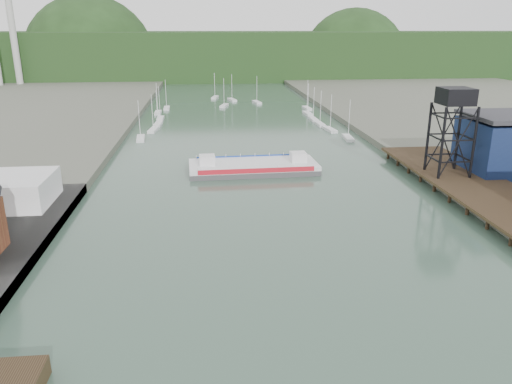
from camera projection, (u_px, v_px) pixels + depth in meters
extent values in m
cube|color=black|center=(494.00, 196.00, 82.43)|extent=(14.00, 70.00, 0.50)
cylinder|color=black|center=(458.00, 204.00, 82.21)|extent=(0.60, 0.60, 2.20)
cylinder|color=black|center=(442.00, 144.00, 89.29)|extent=(0.50, 0.50, 13.00)
cylinder|color=black|center=(474.00, 143.00, 89.86)|extent=(0.50, 0.50, 13.00)
cylinder|color=black|center=(428.00, 137.00, 94.96)|extent=(0.50, 0.50, 13.00)
cylinder|color=black|center=(458.00, 136.00, 95.53)|extent=(0.50, 0.50, 13.00)
cube|color=black|center=(456.00, 96.00, 89.90)|extent=(5.50, 5.50, 3.00)
cube|color=silver|center=(141.00, 139.00, 132.47)|extent=(2.67, 7.65, 0.90)
cube|color=silver|center=(153.00, 130.00, 143.46)|extent=(2.81, 7.67, 0.90)
cube|color=silver|center=(158.00, 124.00, 151.89)|extent=(2.35, 7.59, 0.90)
cube|color=silver|center=(160.00, 119.00, 161.25)|extent=(2.01, 7.50, 0.90)
cube|color=silver|center=(158.00, 113.00, 172.65)|extent=(2.00, 7.50, 0.90)
cube|color=silver|center=(167.00, 108.00, 182.16)|extent=(2.16, 7.54, 0.90)
cube|color=silver|center=(348.00, 138.00, 133.08)|extent=(2.53, 7.62, 0.90)
cube|color=silver|center=(330.00, 130.00, 143.72)|extent=(2.76, 7.67, 0.90)
cube|color=silver|center=(320.00, 124.00, 151.92)|extent=(2.22, 7.56, 0.90)
cube|color=silver|center=(313.00, 119.00, 160.40)|extent=(2.18, 7.54, 0.90)
cube|color=silver|center=(308.00, 114.00, 170.92)|extent=(2.46, 7.61, 0.90)
cube|color=silver|center=(307.00, 108.00, 182.09)|extent=(2.48, 7.61, 0.90)
cube|color=silver|center=(224.00, 106.00, 187.78)|extent=(3.78, 7.76, 0.90)
cube|color=silver|center=(257.00, 102.00, 196.58)|extent=(3.31, 7.74, 0.90)
cube|color=silver|center=(232.00, 100.00, 203.26)|extent=(3.76, 7.76, 0.90)
cube|color=silver|center=(215.00, 97.00, 210.17)|extent=(3.40, 7.74, 0.90)
cylinder|color=#AEAEA8|center=(12.00, 24.00, 240.00)|extent=(3.20, 3.20, 60.00)
cube|color=black|center=(220.00, 55.00, 316.68)|extent=(500.00, 120.00, 28.00)
sphere|color=black|center=(92.00, 62.00, 310.39)|extent=(80.00, 80.00, 80.00)
sphere|color=black|center=(353.00, 62.00, 336.50)|extent=(70.00, 70.00, 70.00)
cube|color=#434345|center=(253.00, 169.00, 103.26)|extent=(26.65, 11.50, 1.05)
cube|color=silver|center=(253.00, 165.00, 102.96)|extent=(26.65, 11.50, 0.84)
cube|color=red|center=(257.00, 171.00, 97.90)|extent=(23.11, 1.04, 0.95)
cube|color=navy|center=(250.00, 157.00, 107.89)|extent=(23.11, 1.04, 0.95)
cube|color=silver|center=(207.00, 160.00, 101.33)|extent=(3.27, 3.27, 2.10)
cube|color=silver|center=(298.00, 157.00, 103.80)|extent=(3.27, 3.27, 2.10)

